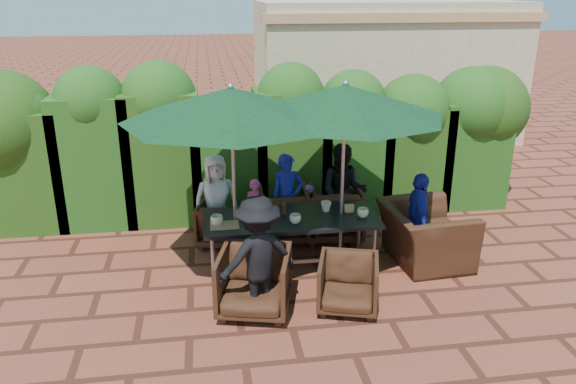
{
  "coord_description": "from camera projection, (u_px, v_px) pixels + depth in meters",
  "views": [
    {
      "loc": [
        -0.82,
        -6.26,
        3.5
      ],
      "look_at": [
        0.17,
        0.4,
        1.03
      ],
      "focal_mm": 35.0,
      "sensor_mm": 36.0,
      "label": 1
    }
  ],
  "objects": [
    {
      "name": "ground",
      "position": [
        279.0,
        280.0,
        7.13
      ],
      "size": [
        80.0,
        80.0,
        0.0
      ],
      "primitive_type": "plane",
      "color": "brown",
      "rests_on": "ground"
    },
    {
      "name": "dining_table",
      "position": [
        291.0,
        223.0,
        7.15
      ],
      "size": [
        2.21,
        0.9,
        0.75
      ],
      "color": "black",
      "rests_on": "ground"
    },
    {
      "name": "umbrella_left",
      "position": [
        231.0,
        104.0,
        6.53
      ],
      "size": [
        2.62,
        2.62,
        2.46
      ],
      "color": "gray",
      "rests_on": "ground"
    },
    {
      "name": "umbrella_right",
      "position": [
        345.0,
        101.0,
        6.74
      ],
      "size": [
        2.46,
        2.46,
        2.46
      ],
      "color": "gray",
      "rests_on": "ground"
    },
    {
      "name": "chair_far_left",
      "position": [
        224.0,
        221.0,
        8.03
      ],
      "size": [
        0.84,
        0.81,
        0.71
      ],
      "primitive_type": "imported",
      "rotation": [
        0.0,
        0.0,
        2.87
      ],
      "color": "black",
      "rests_on": "ground"
    },
    {
      "name": "chair_far_mid",
      "position": [
        288.0,
        212.0,
        8.16
      ],
      "size": [
        0.85,
        0.8,
        0.84
      ],
      "primitive_type": "imported",
      "rotation": [
        0.0,
        0.0,
        3.1
      ],
      "color": "black",
      "rests_on": "ground"
    },
    {
      "name": "chair_far_right",
      "position": [
        332.0,
        210.0,
        8.2
      ],
      "size": [
        0.9,
        0.85,
        0.87
      ],
      "primitive_type": "imported",
      "rotation": [
        0.0,
        0.0,
        3.07
      ],
      "color": "black",
      "rests_on": "ground"
    },
    {
      "name": "chair_near_left",
      "position": [
        254.0,
        279.0,
        6.32
      ],
      "size": [
        0.94,
        0.91,
        0.81
      ],
      "primitive_type": "imported",
      "rotation": [
        0.0,
        0.0,
        -0.24
      ],
      "color": "black",
      "rests_on": "ground"
    },
    {
      "name": "chair_near_right",
      "position": [
        348.0,
        281.0,
        6.4
      ],
      "size": [
        0.82,
        0.79,
        0.69
      ],
      "primitive_type": "imported",
      "rotation": [
        0.0,
        0.0,
        -0.29
      ],
      "color": "black",
      "rests_on": "ground"
    },
    {
      "name": "chair_end_right",
      "position": [
        426.0,
        226.0,
        7.46
      ],
      "size": [
        0.85,
        1.23,
        1.03
      ],
      "primitive_type": "imported",
      "rotation": [
        0.0,
        0.0,
        1.64
      ],
      "color": "black",
      "rests_on": "ground"
    },
    {
      "name": "adult_far_left",
      "position": [
        216.0,
        200.0,
        7.97
      ],
      "size": [
        0.7,
        0.48,
        1.32
      ],
      "primitive_type": "imported",
      "rotation": [
        0.0,
        0.0,
        0.15
      ],
      "color": "silver",
      "rests_on": "ground"
    },
    {
      "name": "adult_far_mid",
      "position": [
        287.0,
        198.0,
        8.05
      ],
      "size": [
        0.52,
        0.45,
        1.3
      ],
      "primitive_type": "imported",
      "rotation": [
        0.0,
        0.0,
        0.16
      ],
      "color": "#1B1F96",
      "rests_on": "ground"
    },
    {
      "name": "adult_far_right",
      "position": [
        343.0,
        192.0,
        8.12
      ],
      "size": [
        0.77,
        0.6,
        1.42
      ],
      "primitive_type": "imported",
      "rotation": [
        0.0,
        0.0,
        -0.3
      ],
      "color": "black",
      "rests_on": "ground"
    },
    {
      "name": "adult_near_left",
      "position": [
        258.0,
        257.0,
        6.16
      ],
      "size": [
        0.99,
        0.68,
        1.42
      ],
      "primitive_type": "imported",
      "rotation": [
        0.0,
        0.0,
        3.46
      ],
      "color": "black",
      "rests_on": "ground"
    },
    {
      "name": "adult_end_right",
      "position": [
        418.0,
        220.0,
        7.35
      ],
      "size": [
        0.45,
        0.78,
        1.27
      ],
      "primitive_type": "imported",
      "rotation": [
        0.0,
        0.0,
        1.46
      ],
      "color": "#1B1F96",
      "rests_on": "ground"
    },
    {
      "name": "child_left",
      "position": [
        256.0,
        210.0,
        8.15
      ],
      "size": [
        0.36,
        0.31,
        0.91
      ],
      "primitive_type": "imported",
      "rotation": [
        0.0,
        0.0,
        -0.14
      ],
      "color": "#F2559D",
      "rests_on": "ground"
    },
    {
      "name": "child_right",
      "position": [
        309.0,
        212.0,
        8.21
      ],
      "size": [
        0.32,
        0.27,
        0.81
      ],
      "primitive_type": "imported",
      "rotation": [
        0.0,
        0.0,
        0.1
      ],
      "color": "#7D489C",
      "rests_on": "ground"
    },
    {
      "name": "pedestrian_a",
      "position": [
        330.0,
        131.0,
        10.86
      ],
      "size": [
        1.74,
        0.97,
        1.77
      ],
      "primitive_type": "imported",
      "rotation": [
        0.0,
        0.0,
        2.9
      ],
      "color": "#258735",
      "rests_on": "ground"
    },
    {
      "name": "pedestrian_b",
      "position": [
        371.0,
        128.0,
        11.42
      ],
      "size": [
        0.9,
        0.76,
        1.6
      ],
      "primitive_type": "imported",
      "rotation": [
        0.0,
        0.0,
        3.61
      ],
      "color": "#F2559D",
      "rests_on": "ground"
    },
    {
      "name": "pedestrian_c",
      "position": [
        402.0,
        129.0,
        11.32
      ],
      "size": [
        1.13,
        0.9,
        1.61
      ],
      "primitive_type": "imported",
      "rotation": [
        0.0,
        0.0,
        2.66
      ],
      "color": "gray",
      "rests_on": "ground"
    },
    {
      "name": "cup_a",
      "position": [
        217.0,
        220.0,
        6.88
      ],
      "size": [
        0.15,
        0.15,
        0.12
      ],
      "primitive_type": "imported",
      "color": "beige",
      "rests_on": "dining_table"
    },
    {
      "name": "cup_b",
      "position": [
        244.0,
        213.0,
        7.11
      ],
      "size": [
        0.13,
        0.13,
        0.12
      ],
      "primitive_type": "imported",
      "color": "beige",
      "rests_on": "dining_table"
    },
    {
      "name": "cup_c",
      "position": [
        295.0,
        219.0,
        6.93
      ],
      "size": [
        0.15,
        0.15,
        0.12
      ],
      "primitive_type": "imported",
      "color": "beige",
      "rests_on": "dining_table"
    },
    {
      "name": "cup_d",
      "position": [
        326.0,
        206.0,
        7.3
      ],
      "size": [
        0.14,
        0.14,
        0.13
      ],
      "primitive_type": "imported",
      "color": "beige",
      "rests_on": "dining_table"
    },
    {
      "name": "cup_e",
      "position": [
        363.0,
        213.0,
        7.11
      ],
      "size": [
        0.15,
        0.15,
        0.12
      ],
      "primitive_type": "imported",
      "color": "beige",
      "rests_on": "dining_table"
    },
    {
      "name": "ketchup_bottle",
      "position": [
        276.0,
        211.0,
        7.08
      ],
      "size": [
        0.04,
        0.04,
        0.17
      ],
      "primitive_type": "cylinder",
      "color": "#B20C0A",
      "rests_on": "dining_table"
    },
    {
      "name": "sauce_bottle",
      "position": [
        284.0,
        209.0,
        7.17
      ],
      "size": [
        0.04,
        0.04,
        0.17
      ],
      "primitive_type": "cylinder",
      "color": "#4C230C",
      "rests_on": "dining_table"
    },
    {
      "name": "serving_tray",
      "position": [
        225.0,
        225.0,
        6.86
      ],
      "size": [
        0.35,
        0.25,
        0.02
      ],
      "primitive_type": "cube",
      "color": "#A77650",
      "rests_on": "dining_table"
    },
    {
      "name": "number_block_left",
      "position": [
        271.0,
        214.0,
        7.09
      ],
      "size": [
        0.12,
        0.06,
        0.1
      ],
      "primitive_type": "cube",
      "color": "tan",
      "rests_on": "dining_table"
    },
    {
      "name": "number_block_right",
      "position": [
        349.0,
        208.0,
        7.28
      ],
      "size": [
        0.12,
        0.06,
        0.1
      ],
      "primitive_type": "cube",
      "color": "tan",
      "rests_on": "dining_table"
    },
    {
      "name": "hedge_wall",
      "position": [
        258.0,
        134.0,
        8.83
      ],
      "size": [
        9.1,
        1.6,
        2.5
      ],
      "color": "black",
      "rests_on": "ground"
    },
    {
      "name": "building",
      "position": [
        384.0,
        70.0,
        13.56
      ],
      "size": [
        6.2,
        3.08,
        3.2
      ],
      "color": "beige",
      "rests_on": "ground"
    }
  ]
}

